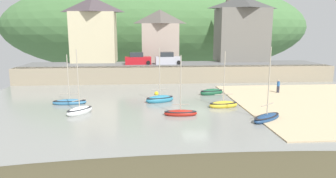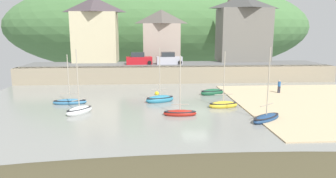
% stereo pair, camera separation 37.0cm
% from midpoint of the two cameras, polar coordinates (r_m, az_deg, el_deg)
% --- Properties ---
extents(ground, '(48.00, 41.00, 0.61)m').
position_cam_midpoint_polar(ground, '(21.56, 12.62, -10.15)').
color(ground, gray).
extents(quay_seawall, '(48.00, 9.40, 2.40)m').
position_cam_midpoint_polar(quay_seawall, '(46.96, 1.44, 2.97)').
color(quay_seawall, gray).
rests_on(quay_seawall, ground).
extents(hillside_backdrop, '(80.00, 44.00, 24.43)m').
position_cam_midpoint_polar(hillside_backdrop, '(84.04, -2.17, 11.37)').
color(hillside_backdrop, '#47733E').
rests_on(hillside_backdrop, ground).
extents(waterfront_building_left, '(7.66, 5.45, 10.83)m').
position_cam_midpoint_polar(waterfront_building_left, '(54.67, -13.81, 10.67)').
color(waterfront_building_left, beige).
rests_on(waterfront_building_left, ground).
extents(waterfront_building_centre, '(6.57, 4.41, 8.85)m').
position_cam_midpoint_polar(waterfront_building_centre, '(54.04, -1.70, 9.94)').
color(waterfront_building_centre, tan).
rests_on(waterfront_building_centre, ground).
extents(waterfront_building_right, '(8.96, 6.11, 11.21)m').
position_cam_midpoint_polar(waterfront_building_right, '(56.58, 13.32, 10.86)').
color(waterfront_building_right, slate).
rests_on(waterfront_building_right, ground).
extents(church_with_spire, '(3.00, 3.00, 13.85)m').
position_cam_midpoint_polar(church_with_spire, '(60.17, 11.33, 12.32)').
color(church_with_spire, '#9C8D6B').
rests_on(church_with_spire, ground).
extents(sailboat_nearest_shore, '(3.50, 2.43, 6.15)m').
position_cam_midpoint_polar(sailboat_nearest_shore, '(33.95, -1.84, -1.87)').
color(sailboat_nearest_shore, teal).
rests_on(sailboat_nearest_shore, ground).
extents(fishing_boat_green, '(3.63, 3.20, 6.59)m').
position_cam_midpoint_polar(fishing_boat_green, '(28.35, 17.49, -5.06)').
color(fishing_boat_green, navy).
rests_on(fishing_boat_green, ground).
extents(sailboat_blue_trim, '(3.61, 1.34, 5.44)m').
position_cam_midpoint_polar(sailboat_blue_trim, '(34.66, -18.09, -2.26)').
color(sailboat_blue_trim, teal).
rests_on(sailboat_blue_trim, ground).
extents(sailboat_tall_mast, '(3.16, 1.34, 5.73)m').
position_cam_midpoint_polar(sailboat_tall_mast, '(28.70, 1.96, -4.39)').
color(sailboat_tall_mast, '#A72016').
rests_on(sailboat_tall_mast, ground).
extents(sailboat_far_left, '(3.27, 2.02, 0.91)m').
position_cam_midpoint_polar(sailboat_far_left, '(38.23, 7.81, -0.58)').
color(sailboat_far_left, '#1C5536').
rests_on(sailboat_far_left, ground).
extents(rowboat_small_beached, '(3.18, 1.62, 5.92)m').
position_cam_midpoint_polar(rowboat_small_beached, '(32.09, 9.90, -2.82)').
color(rowboat_small_beached, gold).
rests_on(rowboat_small_beached, ground).
extents(motorboat_with_cabin, '(2.65, 2.87, 6.30)m').
position_cam_midpoint_polar(motorboat_with_cabin, '(30.35, -16.40, -3.85)').
color(motorboat_with_cabin, white).
rests_on(motorboat_with_cabin, ground).
extents(parked_car_near_slipway, '(4.24, 2.08, 1.95)m').
position_cam_midpoint_polar(parked_car_near_slipway, '(49.70, -5.88, 5.50)').
color(parked_car_near_slipway, '#B3171F').
rests_on(parked_car_near_slipway, ground).
extents(parked_car_by_wall, '(4.19, 1.93, 1.95)m').
position_cam_midpoint_polar(parked_car_by_wall, '(49.81, -0.26, 5.57)').
color(parked_car_by_wall, '#B0B1BE').
rests_on(parked_car_by_wall, ground).
extents(person_on_slipway, '(0.34, 0.34, 1.62)m').
position_cam_midpoint_polar(person_on_slipway, '(40.72, 19.52, 0.60)').
color(person_on_slipway, '#282833').
rests_on(person_on_slipway, ground).
extents(mooring_buoy, '(0.51, 0.51, 0.51)m').
position_cam_midpoint_polar(mooring_buoy, '(37.77, -2.44, -0.83)').
color(mooring_buoy, yellow).
rests_on(mooring_buoy, ground).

